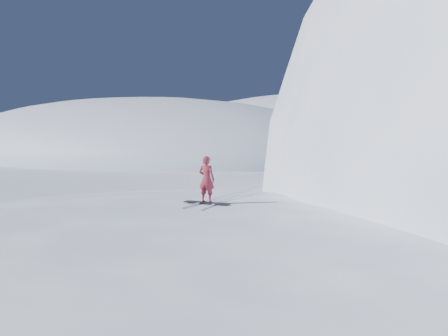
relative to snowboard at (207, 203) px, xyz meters
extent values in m
plane|color=white|center=(1.26, -3.85, -2.41)|extent=(400.00, 400.00, 0.00)
ellipsoid|color=white|center=(2.26, -0.85, -2.41)|extent=(36.00, 28.00, 4.80)
ellipsoid|color=white|center=(-68.74, 56.15, -2.41)|extent=(120.00, 70.00, 28.00)
ellipsoid|color=white|center=(-38.74, 106.15, -2.41)|extent=(140.00, 90.00, 36.00)
ellipsoid|color=white|center=(-0.74, 2.15, -2.41)|extent=(7.00, 6.30, 1.00)
cube|color=black|center=(0.00, 0.00, 0.00)|extent=(1.64, 0.57, 0.03)
imported|color=maroon|center=(0.00, 0.00, 0.78)|extent=(0.61, 0.46, 1.53)
ellipsoid|color=white|center=(-51.72, 32.98, -2.41)|extent=(11.03, 8.82, 7.72)
cube|color=silver|center=(-0.44, 1.77, 0.01)|extent=(0.84, 5.96, 0.04)
cube|color=silver|center=(-0.10, 1.77, 0.01)|extent=(1.52, 5.83, 0.04)
camera|label=1|loc=(7.92, -10.34, 2.11)|focal=32.00mm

